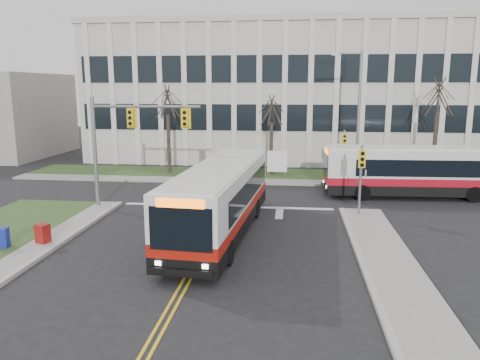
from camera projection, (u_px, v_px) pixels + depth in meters
The scene contains 17 objects.
ground at pixel (199, 257), 18.81m from camera, with size 120.00×120.00×0.00m, color black.
sidewalk_east at pixel (427, 329), 13.10m from camera, with size 2.00×26.00×0.14m, color #9E9B93.
sidewalk_cross at pixel (311, 183), 33.05m from camera, with size 44.00×1.60×0.14m, color #9E9B93.
building_lawn at pixel (310, 176), 35.78m from camera, with size 44.00×5.00×0.12m, color #2F4D21.
office_building at pixel (307, 94), 46.31m from camera, with size 40.00×16.00×12.00m, color beige.
mast_arm_signal at pixel (123, 133), 25.57m from camera, with size 6.11×0.38×6.20m.
signal_pole_near at pixel (361, 170), 24.25m from camera, with size 0.34×0.39×3.80m.
signal_pole_far at pixel (344, 149), 32.53m from camera, with size 0.34×0.39×3.80m.
streetlight at pixel (357, 109), 32.69m from camera, with size 2.15×0.25×9.20m.
directory_sign at pixel (277, 162), 35.35m from camera, with size 1.50×0.12×2.00m.
tree_left at pixel (168, 103), 35.92m from camera, with size 1.80×1.80×7.70m.
tree_mid at pixel (272, 112), 35.36m from camera, with size 1.80×1.80×6.82m.
tree_right at pixel (438, 99), 33.65m from camera, with size 1.80×1.80×8.25m.
bus_main at pixel (221, 201), 21.54m from camera, with size 2.57×11.86×3.16m, color silver, non-canonical shape.
bus_cross at pixel (420, 173), 28.81m from camera, with size 2.49×11.49×3.06m, color silver, non-canonical shape.
newspaper_box_blue at pixel (2, 239), 19.57m from camera, with size 0.50×0.45×0.95m, color navy.
newspaper_box_red at pixel (43, 235), 20.13m from camera, with size 0.50×0.45×0.95m, color maroon.
Camera 1 is at (3.62, -17.53, 6.74)m, focal length 35.00 mm.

